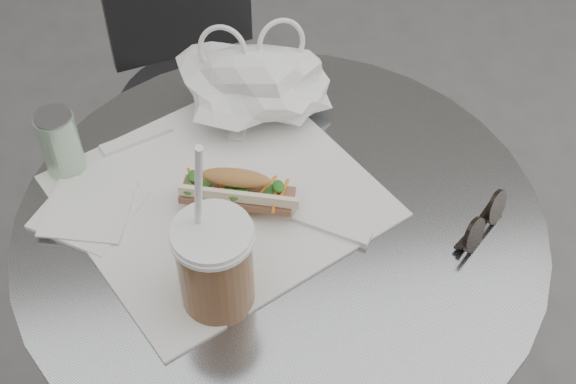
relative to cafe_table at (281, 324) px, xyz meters
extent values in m
cylinder|color=slate|center=(0.00, 0.00, -0.10)|extent=(0.08, 0.08, 0.71)
cylinder|color=slate|center=(0.00, 0.00, 0.26)|extent=(0.76, 0.76, 0.02)
cylinder|color=#2F2F31|center=(-0.05, 0.54, -0.46)|extent=(0.36, 0.36, 0.02)
cylinder|color=#2F2F31|center=(-0.05, 0.54, -0.23)|extent=(0.06, 0.06, 0.47)
cylinder|color=#2F2F31|center=(-0.05, 0.54, 0.01)|extent=(0.40, 0.40, 0.02)
cube|color=#2F2F31|center=(-0.09, 0.73, 0.16)|extent=(0.31, 0.09, 0.27)
cube|color=white|center=(-0.08, 0.06, 0.28)|extent=(0.54, 0.53, 0.00)
ellipsoid|color=#AB7640|center=(-0.06, 0.03, 0.29)|extent=(0.21, 0.13, 0.02)
cube|color=brown|center=(-0.06, 0.03, 0.31)|extent=(0.17, 0.10, 0.01)
ellipsoid|color=#AB7640|center=(-0.06, 0.04, 0.33)|extent=(0.21, 0.13, 0.04)
cylinder|color=brown|center=(-0.10, -0.12, 0.34)|extent=(0.10, 0.10, 0.13)
cylinder|color=white|center=(-0.10, -0.12, 0.41)|extent=(0.10, 0.10, 0.01)
cylinder|color=white|center=(-0.11, -0.11, 0.46)|extent=(0.03, 0.07, 0.24)
cylinder|color=black|center=(0.25, -0.09, 0.30)|extent=(0.05, 0.05, 0.05)
cylinder|color=black|center=(0.30, -0.05, 0.30)|extent=(0.05, 0.05, 0.05)
cube|color=black|center=(0.28, -0.07, 0.29)|extent=(0.02, 0.02, 0.00)
cube|color=white|center=(-0.27, 0.06, 0.28)|extent=(0.18, 0.18, 0.01)
cube|color=white|center=(-0.27, 0.06, 0.28)|extent=(0.15, 0.15, 0.00)
cylinder|color=#5A9A62|center=(-0.30, 0.15, 0.33)|extent=(0.06, 0.06, 0.11)
cylinder|color=slate|center=(-0.30, 0.15, 0.38)|extent=(0.05, 0.05, 0.00)
camera|label=1|loc=(-0.12, -0.72, 1.16)|focal=50.00mm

